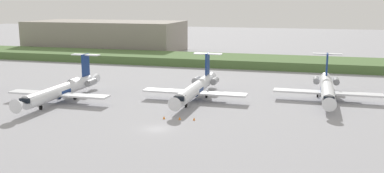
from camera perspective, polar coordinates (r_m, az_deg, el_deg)
ground_plane at (r=101.95m, az=1.10°, el=-0.88°), size 500.00×500.00×0.00m
grass_berm at (r=147.62m, az=5.72°, el=3.39°), size 320.00×20.00×2.71m
regional_jet_second at (r=97.66m, az=-16.66°, el=-0.38°), size 22.81×31.00×9.00m
regional_jet_third at (r=95.34m, az=0.55°, el=-0.18°), size 22.81×31.00×9.00m
regional_jet_fourth at (r=99.60m, az=17.31°, el=-0.20°), size 22.81×31.00×9.00m
distant_hangar at (r=191.36m, az=-11.23°, el=6.52°), size 64.74×29.18×12.64m
safety_cone_front_marker at (r=80.15m, az=-3.69°, el=-4.08°), size 0.44×0.44×0.55m
safety_cone_mid_marker at (r=79.54m, az=-1.62°, el=-4.18°), size 0.44×0.44×0.55m
safety_cone_rear_marker at (r=79.13m, az=0.27°, el=-4.26°), size 0.44×0.44×0.55m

